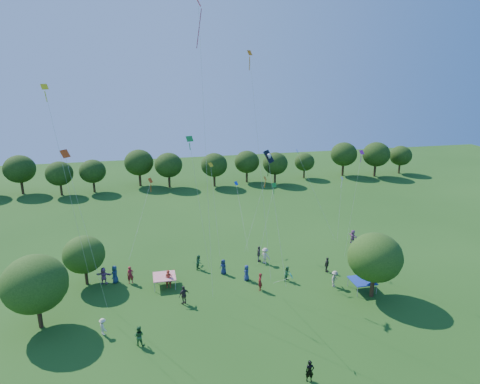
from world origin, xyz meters
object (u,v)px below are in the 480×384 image
object	(u,v)px
near_tree_east	(375,257)
near_tree_west	(35,284)
pirate_kite	(269,158)
tent_blue	(362,281)
red_high_kite	(201,68)
man_in_black	(310,371)
tent_red_stripe	(164,276)
near_tree_north	(84,255)

from	to	relation	value
near_tree_east	near_tree_west	bearing A→B (deg)	177.01
near_tree_east	pirate_kite	world-z (taller)	pirate_kite
near_tree_east	tent_blue	bearing A→B (deg)	106.74
near_tree_west	red_high_kite	size ratio (longest dim) A/B	0.26
man_in_black	pirate_kite	world-z (taller)	pirate_kite
near_tree_east	red_high_kite	bearing A→B (deg)	169.34
near_tree_east	tent_red_stripe	size ratio (longest dim) A/B	2.88
near_tree_west	man_in_black	xyz separation A→B (m)	(19.73, -10.99, -3.25)
tent_blue	red_high_kite	world-z (taller)	red_high_kite
tent_red_stripe	pirate_kite	bearing A→B (deg)	-7.09
near_tree_west	near_tree_north	bearing A→B (deg)	66.81
near_tree_west	tent_red_stripe	world-z (taller)	near_tree_west
tent_blue	man_in_black	distance (m)	14.38
near_tree_west	tent_red_stripe	size ratio (longest dim) A/B	2.93
red_high_kite	near_tree_east	bearing A→B (deg)	-10.66
near_tree_west	near_tree_north	xyz separation A→B (m)	(2.94, 6.86, -0.81)
near_tree_west	pirate_kite	distance (m)	22.83
red_high_kite	near_tree_west	bearing A→B (deg)	-174.65
near_tree_north	tent_blue	bearing A→B (deg)	-15.21
red_high_kite	near_tree_north	bearing A→B (deg)	154.22
tent_red_stripe	pirate_kite	size ratio (longest dim) A/B	0.18
tent_blue	red_high_kite	bearing A→B (deg)	173.63
man_in_black	red_high_kite	world-z (taller)	red_high_kite
near_tree_west	near_tree_north	size ratio (longest dim) A/B	1.27
near_tree_west	tent_red_stripe	xyz separation A→B (m)	(10.57, 4.76, -3.02)
near_tree_east	tent_red_stripe	xyz separation A→B (m)	(-19.18, 6.31, -3.02)
tent_red_stripe	near_tree_north	bearing A→B (deg)	164.61
near_tree_east	tent_blue	world-z (taller)	near_tree_east
near_tree_west	pirate_kite	size ratio (longest dim) A/B	0.53
tent_red_stripe	pirate_kite	world-z (taller)	pirate_kite
red_high_kite	man_in_black	bearing A→B (deg)	-66.42
near_tree_north	man_in_black	xyz separation A→B (m)	(16.80, -17.85, -2.43)
tent_blue	pirate_kite	xyz separation A→B (m)	(-8.58, 3.82, 11.77)
near_tree_north	red_high_kite	distance (m)	21.80
tent_red_stripe	near_tree_east	bearing A→B (deg)	-18.21
near_tree_west	tent_red_stripe	bearing A→B (deg)	24.23
near_tree_north	pirate_kite	size ratio (longest dim) A/B	0.42
tent_blue	red_high_kite	xyz separation A→B (m)	(-15.03, 1.68, 19.95)
pirate_kite	near_tree_east	bearing A→B (deg)	-29.37
near_tree_north	man_in_black	distance (m)	24.63
tent_red_stripe	red_high_kite	world-z (taller)	red_high_kite
man_in_black	red_high_kite	bearing A→B (deg)	123.41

